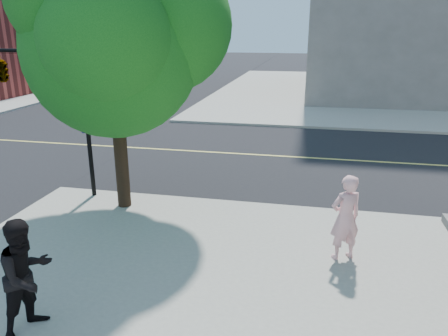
% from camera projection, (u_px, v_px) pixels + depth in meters
% --- Properties ---
extents(ground, '(140.00, 140.00, 0.00)m').
position_uv_depth(ground, '(95.00, 194.00, 11.30)').
color(ground, black).
rests_on(ground, ground).
extents(road_ew, '(140.00, 9.00, 0.01)m').
position_uv_depth(road_ew, '(156.00, 149.00, 15.49)').
color(road_ew, black).
rests_on(road_ew, ground).
extents(sidewalk_ne, '(29.00, 25.00, 0.12)m').
position_uv_depth(sidewalk_ne, '(436.00, 93.00, 28.66)').
color(sidewalk_ne, '#9D9C90').
rests_on(sidewalk_ne, ground).
extents(man_on_phone, '(0.70, 0.62, 1.61)m').
position_uv_depth(man_on_phone, '(345.00, 218.00, 7.68)').
color(man_on_phone, '#EDAAAF').
rests_on(man_on_phone, sidewalk_se).
extents(pedestrian, '(0.82, 0.95, 1.66)m').
position_uv_depth(pedestrian, '(27.00, 276.00, 5.82)').
color(pedestrian, black).
rests_on(pedestrian, sidewalk_se).
extents(street_tree, '(4.70, 4.27, 6.24)m').
position_uv_depth(street_tree, '(116.00, 29.00, 9.02)').
color(street_tree, black).
rests_on(street_tree, sidewalk_se).
extents(signal_pole, '(3.29, 0.37, 3.71)m').
position_uv_depth(signal_pole, '(14.00, 72.00, 10.33)').
color(signal_pole, black).
rests_on(signal_pole, sidewalk_se).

